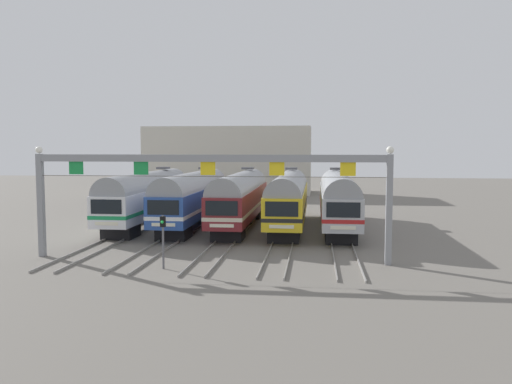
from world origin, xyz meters
name	(u,v)px	position (x,y,z in m)	size (l,w,h in m)	color
ground_plane	(240,227)	(0.00, 0.00, 0.00)	(160.00, 160.00, 0.00)	slate
track_bed	(261,205)	(0.00, 17.00, 0.07)	(18.21, 70.00, 0.15)	gray
commuter_train_white	(147,196)	(-8.35, 0.00, 2.69)	(2.88, 18.06, 5.05)	white
commuter_train_blue	(193,196)	(-4.18, 0.00, 2.69)	(2.88, 18.06, 5.05)	#284C9E
commuter_train_maroon	(240,197)	(0.00, 0.00, 2.69)	(2.88, 18.06, 5.05)	maroon
commuter_train_yellow	(289,197)	(4.18, 0.00, 2.69)	(2.88, 18.06, 5.05)	gold
commuter_train_stainless	(338,198)	(8.35, 0.00, 2.69)	(2.88, 18.06, 5.05)	#B2B5BA
catenary_gantry	(208,175)	(0.00, -13.50, 5.25)	(21.95, 0.44, 6.97)	gray
yard_signal_mast	(163,232)	(-2.09, -16.03, 2.13)	(0.28, 0.35, 3.06)	#59595E
maintenance_building	(230,160)	(-6.79, 35.18, 5.04)	(24.94, 10.00, 10.09)	beige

